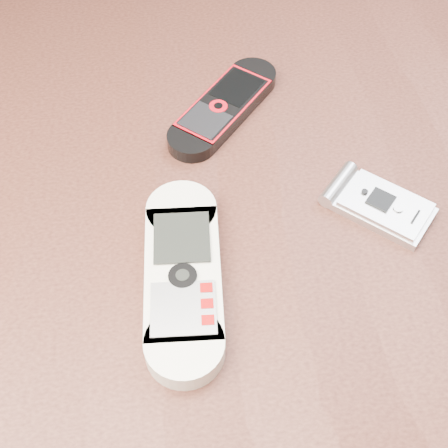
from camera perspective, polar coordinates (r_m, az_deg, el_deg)
table at (r=0.61m, az=-0.47°, el=-6.58°), size 1.20×0.80×0.75m
nokia_white at (r=0.48m, az=-3.77°, el=-4.67°), size 0.07×0.18×0.02m
nokia_black_red at (r=0.61m, az=-0.03°, el=10.68°), size 0.13×0.15×0.02m
motorola_razr at (r=0.54m, az=14.27°, el=1.64°), size 0.10×0.10×0.01m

